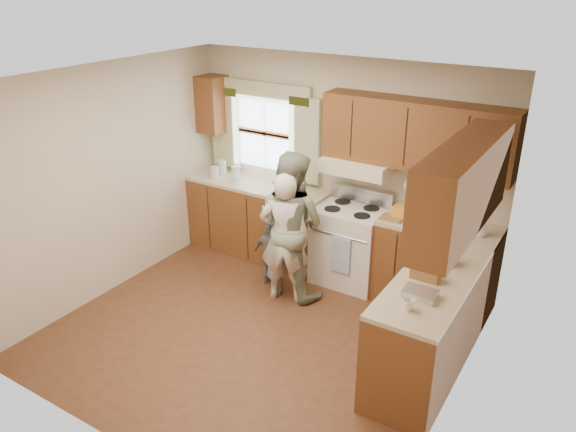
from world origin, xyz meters
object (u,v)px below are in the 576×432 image
Objects in this scene: stove at (351,243)px; woman_right at (291,225)px; woman_left at (285,238)px; child at (271,255)px.

woman_right reaches higher than stove.
woman_left is at bearing 103.25° from woman_right.
stove is at bearing -139.45° from woman_left.
woman_left is 1.90× the size of child.
woman_right is 0.51m from child.
woman_right is 2.12× the size of child.
stove is 0.92m from child.
woman_right is (-0.03, 0.17, 0.09)m from woman_left.
stove reaches higher than child.
woman_right is at bearing -177.30° from child.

